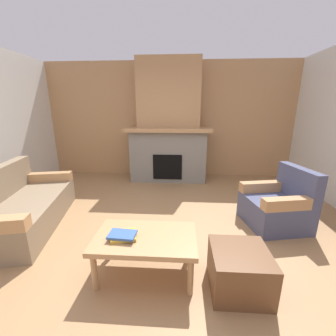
{
  "coord_description": "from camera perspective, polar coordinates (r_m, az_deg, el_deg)",
  "views": [
    {
      "loc": [
        0.3,
        -2.33,
        1.64
      ],
      "look_at": [
        0.12,
        0.61,
        0.81
      ],
      "focal_mm": 22.8,
      "sensor_mm": 36.0,
      "label": 1
    }
  ],
  "objects": [
    {
      "name": "ottoman",
      "position": [
        2.28,
        18.48,
        -24.46
      ],
      "size": [
        0.52,
        0.52,
        0.4
      ],
      "primitive_type": "cube",
      "color": "brown",
      "rests_on": "ground"
    },
    {
      "name": "fireplace",
      "position": [
        4.99,
        0.14,
        10.16
      ],
      "size": [
        1.9,
        0.82,
        2.7
      ],
      "color": "gray",
      "rests_on": "ground"
    },
    {
      "name": "wall_back_wood_panel",
      "position": [
        5.35,
        0.39,
        12.53
      ],
      "size": [
        6.0,
        0.12,
        2.7
      ],
      "primitive_type": "cube",
      "color": "tan",
      "rests_on": "ground"
    },
    {
      "name": "couch",
      "position": [
        3.71,
        -34.57,
        -8.71
      ],
      "size": [
        1.21,
        1.94,
        0.85
      ],
      "color": "#847056",
      "rests_on": "ground"
    },
    {
      "name": "armchair",
      "position": [
        3.49,
        27.27,
        -8.94
      ],
      "size": [
        0.89,
        0.89,
        0.85
      ],
      "color": "#474C6B",
      "rests_on": "ground"
    },
    {
      "name": "ground",
      "position": [
        2.87,
        -3.29,
        -19.32
      ],
      "size": [
        9.0,
        9.0,
        0.0
      ],
      "primitive_type": "plane",
      "color": "#9E754C"
    },
    {
      "name": "book_stack_near_edge",
      "position": [
        2.21,
        -11.89,
        -17.15
      ],
      "size": [
        0.28,
        0.26,
        0.05
      ],
      "color": "gold",
      "rests_on": "coffee_table"
    },
    {
      "name": "coffee_table",
      "position": [
        2.25,
        -6.03,
        -18.76
      ],
      "size": [
        1.0,
        0.6,
        0.43
      ],
      "color": "tan",
      "rests_on": "ground"
    }
  ]
}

